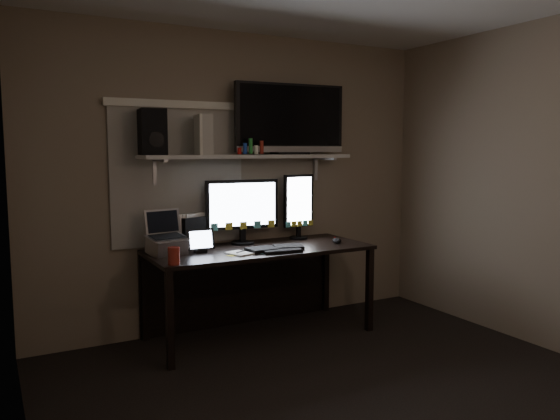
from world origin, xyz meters
TOP-DOWN VIEW (x-y plane):
  - floor at (0.00, 0.00)m, footprint 3.60×3.60m
  - back_wall at (0.00, 1.80)m, footprint 3.60×0.00m
  - left_wall at (-1.80, 0.00)m, footprint 0.00×3.60m
  - window_blinds at (-0.55, 1.79)m, footprint 1.10×0.02m
  - desk at (0.00, 1.55)m, footprint 1.80×0.75m
  - wall_shelf at (0.00, 1.62)m, footprint 1.80×0.35m
  - monitor_landscape at (-0.05, 1.66)m, footprint 0.64×0.11m
  - monitor_portrait at (0.50, 1.66)m, footprint 0.29×0.06m
  - keyboard at (0.06, 1.27)m, footprint 0.49×0.24m
  - mouse at (0.68, 1.31)m, footprint 0.11×0.13m
  - notepad at (-0.25, 1.26)m, footprint 0.18×0.22m
  - tablet at (-0.50, 1.45)m, footprint 0.21×0.09m
  - file_sorter at (-0.48, 1.68)m, footprint 0.23×0.16m
  - laptop at (-0.74, 1.50)m, footprint 0.33×0.29m
  - cup at (-0.81, 1.13)m, footprint 0.09×0.09m
  - sticky_notes at (-0.19, 1.29)m, footprint 0.35×0.30m
  - tv at (0.39, 1.62)m, footprint 1.01×0.24m
  - game_console at (-0.42, 1.60)m, footprint 0.12×0.27m
  - speaker at (-0.80, 1.63)m, footprint 0.21×0.25m
  - bottles at (-0.02, 1.54)m, footprint 0.20×0.08m

SIDE VIEW (x-z plane):
  - floor at x=0.00m, z-range 0.00..0.00m
  - desk at x=0.00m, z-range 0.19..0.92m
  - sticky_notes at x=-0.19m, z-range 0.73..0.73m
  - notepad at x=-0.25m, z-range 0.73..0.74m
  - keyboard at x=0.06m, z-range 0.73..0.76m
  - mouse at x=0.68m, z-range 0.73..0.77m
  - cup at x=-0.81m, z-range 0.73..0.85m
  - tablet at x=-0.50m, z-range 0.73..0.92m
  - file_sorter at x=-0.48m, z-range 0.73..1.00m
  - laptop at x=-0.74m, z-range 0.73..1.06m
  - monitor_landscape at x=-0.05m, z-range 0.73..1.29m
  - monitor_portrait at x=0.50m, z-range 0.73..1.31m
  - back_wall at x=0.00m, z-range -0.55..3.05m
  - left_wall at x=-1.80m, z-range -0.55..3.05m
  - window_blinds at x=-0.55m, z-range 0.75..1.85m
  - wall_shelf at x=0.00m, z-range 1.45..1.48m
  - bottles at x=-0.02m, z-range 1.48..1.60m
  - game_console at x=-0.42m, z-range 1.48..1.79m
  - speaker at x=-0.80m, z-range 1.48..1.83m
  - tv at x=0.39m, z-range 1.48..2.08m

